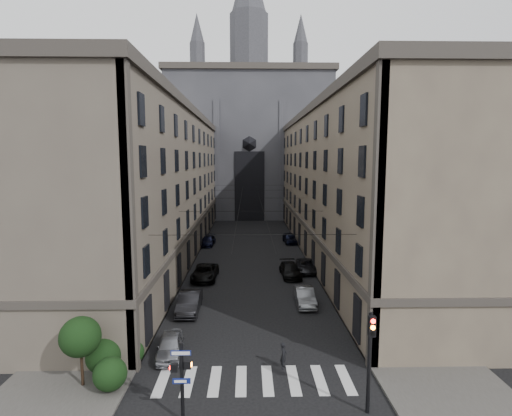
{
  "coord_description": "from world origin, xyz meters",
  "views": [
    {
      "loc": [
        -0.34,
        -16.38,
        12.6
      ],
      "look_at": [
        0.23,
        11.4,
        9.14
      ],
      "focal_mm": 28.0,
      "sensor_mm": 36.0,
      "label": 1
    }
  ],
  "objects": [
    {
      "name": "pedestrian_signal_left",
      "position": [
        -3.51,
        1.5,
        2.32
      ],
      "size": [
        1.02,
        0.38,
        4.0
      ],
      "color": "black",
      "rests_on": "ground"
    },
    {
      "name": "car_right_midfar",
      "position": [
        4.2,
        25.13,
        0.71
      ],
      "size": [
        2.27,
        5.0,
        1.42
      ],
      "primitive_type": "imported",
      "rotation": [
        0.0,
        0.0,
        0.06
      ],
      "color": "black",
      "rests_on": "ground"
    },
    {
      "name": "car_right_near",
      "position": [
        4.57,
        16.85,
        0.73
      ],
      "size": [
        1.55,
        4.44,
        1.46
      ],
      "primitive_type": "imported",
      "rotation": [
        0.0,
        0.0,
        -0.0
      ],
      "color": "slate",
      "rests_on": "ground"
    },
    {
      "name": "car_right_far",
      "position": [
        5.92,
        42.22,
        0.75
      ],
      "size": [
        2.08,
        4.5,
        1.49
      ],
      "primitive_type": "imported",
      "rotation": [
        0.0,
        0.0,
        0.07
      ],
      "color": "black",
      "rests_on": "ground"
    },
    {
      "name": "sidewalk_right",
      "position": [
        10.5,
        36.0,
        0.07
      ],
      "size": [
        7.0,
        80.0,
        0.15
      ],
      "primitive_type": "cube",
      "color": "#383533",
      "rests_on": "ground"
    },
    {
      "name": "car_left_near",
      "position": [
        -5.35,
        8.0,
        0.68
      ],
      "size": [
        1.93,
        4.1,
        1.36
      ],
      "primitive_type": "imported",
      "rotation": [
        0.0,
        0.0,
        0.08
      ],
      "color": "gray",
      "rests_on": "ground"
    },
    {
      "name": "pedestrian",
      "position": [
        1.79,
        6.33,
        0.8
      ],
      "size": [
        0.53,
        0.67,
        1.61
      ],
      "primitive_type": "imported",
      "rotation": [
        0.0,
        0.0,
        1.31
      ],
      "color": "black",
      "rests_on": "ground"
    },
    {
      "name": "car_left_midfar",
      "position": [
        -4.85,
        24.33,
        0.74
      ],
      "size": [
        2.69,
        5.45,
        1.49
      ],
      "primitive_type": "imported",
      "rotation": [
        0.0,
        0.0,
        -0.04
      ],
      "color": "black",
      "rests_on": "ground"
    },
    {
      "name": "car_left_midnear",
      "position": [
        -5.19,
        15.42,
        0.81
      ],
      "size": [
        1.75,
        4.92,
        1.62
      ],
      "primitive_type": "imported",
      "rotation": [
        0.0,
        0.0,
        0.01
      ],
      "color": "black",
      "rests_on": "ground"
    },
    {
      "name": "car_left_far",
      "position": [
        -6.2,
        40.88,
        0.66
      ],
      "size": [
        2.16,
        4.69,
        1.33
      ],
      "primitive_type": "imported",
      "rotation": [
        0.0,
        0.0,
        -0.07
      ],
      "color": "black",
      "rests_on": "ground"
    },
    {
      "name": "sidewalk_left",
      "position": [
        -10.5,
        36.0,
        0.07
      ],
      "size": [
        7.0,
        80.0,
        0.15
      ],
      "primitive_type": "cube",
      "color": "#383533",
      "rests_on": "ground"
    },
    {
      "name": "zebra_crossing",
      "position": [
        0.0,
        5.0,
        0.01
      ],
      "size": [
        11.0,
        3.2,
        0.01
      ],
      "primitive_type": "cube",
      "color": "beige",
      "rests_on": "ground"
    },
    {
      "name": "shrub_cluster",
      "position": [
        -8.72,
        5.01,
        1.8
      ],
      "size": [
        3.9,
        4.4,
        3.9
      ],
      "color": "black",
      "rests_on": "sidewalk_left"
    },
    {
      "name": "gothic_tower",
      "position": [
        0.0,
        74.96,
        17.8
      ],
      "size": [
        35.0,
        23.0,
        58.0
      ],
      "color": "#2D2D33",
      "rests_on": "ground"
    },
    {
      "name": "tram_wires",
      "position": [
        0.0,
        35.63,
        7.25
      ],
      "size": [
        14.0,
        60.0,
        0.43
      ],
      "color": "black",
      "rests_on": "ground"
    },
    {
      "name": "traffic_light_right",
      "position": [
        5.6,
        1.92,
        3.29
      ],
      "size": [
        0.34,
        0.5,
        5.2
      ],
      "color": "black",
      "rests_on": "ground"
    },
    {
      "name": "car_right_midnear",
      "position": [
        6.2,
        26.91,
        0.67
      ],
      "size": [
        2.57,
        4.99,
        1.35
      ],
      "primitive_type": "imported",
      "rotation": [
        0.0,
        0.0,
        -0.07
      ],
      "color": "black",
      "rests_on": "ground"
    },
    {
      "name": "building_left",
      "position": [
        -13.44,
        36.0,
        9.34
      ],
      "size": [
        13.6,
        60.6,
        18.85
      ],
      "color": "#51483E",
      "rests_on": "ground"
    },
    {
      "name": "building_right",
      "position": [
        13.44,
        36.0,
        9.34
      ],
      "size": [
        13.6,
        60.6,
        18.85
      ],
      "color": "brown",
      "rests_on": "ground"
    }
  ]
}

